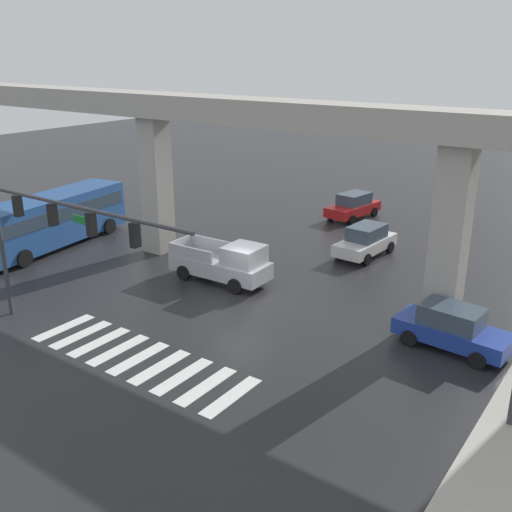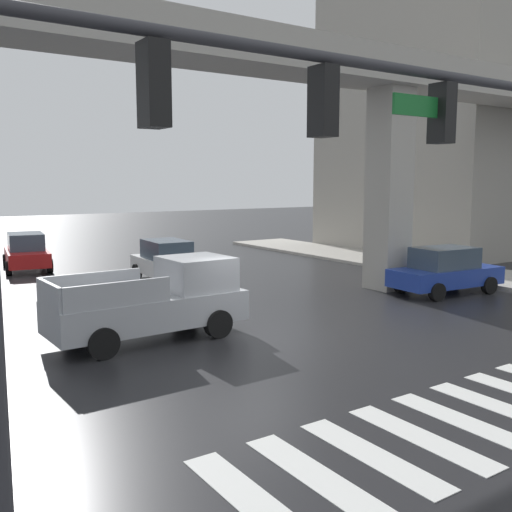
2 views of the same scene
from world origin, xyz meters
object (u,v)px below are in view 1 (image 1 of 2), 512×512
(pickup_truck, at_px, (225,263))
(traffic_signal_mast, at_px, (52,225))
(sedan_white, at_px, (366,241))
(sedan_blue, at_px, (452,328))
(sedan_red, at_px, (353,206))
(city_bus, at_px, (47,219))

(pickup_truck, height_order, traffic_signal_mast, traffic_signal_mast)
(sedan_white, bearing_deg, sedan_blue, -47.10)
(sedan_red, relative_size, sedan_white, 1.02)
(sedan_blue, bearing_deg, pickup_truck, 178.54)
(city_bus, relative_size, sedan_blue, 2.49)
(sedan_red, relative_size, traffic_signal_mast, 0.41)
(sedan_blue, height_order, sedan_white, same)
(sedan_white, bearing_deg, sedan_red, 121.73)
(city_bus, relative_size, sedan_red, 2.45)
(sedan_red, height_order, sedan_white, same)
(pickup_truck, bearing_deg, sedan_blue, -1.46)
(pickup_truck, relative_size, sedan_red, 1.14)
(city_bus, relative_size, traffic_signal_mast, 1.01)
(city_bus, distance_m, sedan_white, 18.21)
(sedan_red, bearing_deg, pickup_truck, -89.23)
(pickup_truck, relative_size, traffic_signal_mast, 0.47)
(sedan_blue, xyz_separation_m, traffic_signal_mast, (-12.97, -8.03, 3.82))
(city_bus, relative_size, sedan_white, 2.51)
(sedan_blue, distance_m, traffic_signal_mast, 15.73)
(sedan_red, bearing_deg, sedan_blue, -51.73)
(pickup_truck, relative_size, sedan_white, 1.17)
(city_bus, distance_m, sedan_red, 19.74)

